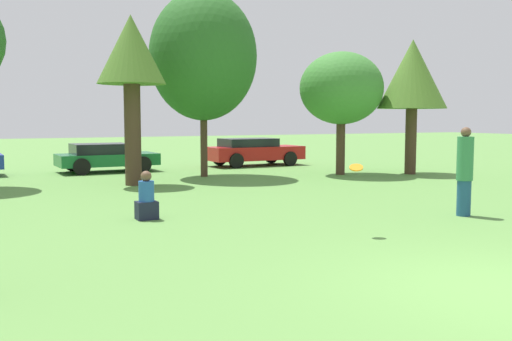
# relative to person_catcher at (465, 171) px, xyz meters

# --- Properties ---
(ground_plane) EXTENTS (120.00, 120.00, 0.00)m
(ground_plane) POSITION_rel_person_catcher_xyz_m (-3.75, -4.24, -0.99)
(ground_plane) COLOR #5B8E42
(person_catcher) EXTENTS (0.35, 0.35, 1.95)m
(person_catcher) POSITION_rel_person_catcher_xyz_m (0.00, 0.00, 0.00)
(person_catcher) COLOR navy
(person_catcher) RESTS_ON ground
(frisbee) EXTENTS (0.27, 0.24, 0.17)m
(frisbee) POSITION_rel_person_catcher_xyz_m (-3.37, -0.62, 0.26)
(frisbee) COLOR orange
(bystander_sitting) EXTENTS (0.44, 0.37, 1.03)m
(bystander_sitting) POSITION_rel_person_catcher_xyz_m (-6.36, 2.69, -0.56)
(bystander_sitting) COLOR #191E33
(bystander_sitting) RESTS_ON ground
(tree_2) EXTENTS (2.16, 2.16, 5.38)m
(tree_2) POSITION_rel_person_catcher_xyz_m (-5.00, 8.98, 3.10)
(tree_2) COLOR #473323
(tree_2) RESTS_ON ground
(tree_3) EXTENTS (3.88, 3.88, 6.70)m
(tree_3) POSITION_rel_person_catcher_xyz_m (-1.99, 10.48, 3.38)
(tree_3) COLOR #473323
(tree_3) RESTS_ON ground
(tree_4) EXTENTS (3.15, 3.15, 4.62)m
(tree_4) POSITION_rel_person_catcher_xyz_m (2.93, 8.87, 2.26)
(tree_4) COLOR #473323
(tree_4) RESTS_ON ground
(tree_5) EXTENTS (2.60, 2.60, 5.11)m
(tree_5) POSITION_rel_person_catcher_xyz_m (5.47, 7.86, 2.76)
(tree_5) COLOR #473323
(tree_5) RESTS_ON ground
(parked_car_green) EXTENTS (3.88, 2.11, 1.14)m
(parked_car_green) POSITION_rel_person_catcher_xyz_m (-4.85, 13.94, -0.37)
(parked_car_green) COLOR #196633
(parked_car_green) RESTS_ON ground
(parked_car_red) EXTENTS (4.41, 1.98, 1.24)m
(parked_car_red) POSITION_rel_person_catcher_xyz_m (1.77, 13.99, -0.32)
(parked_car_red) COLOR red
(parked_car_red) RESTS_ON ground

